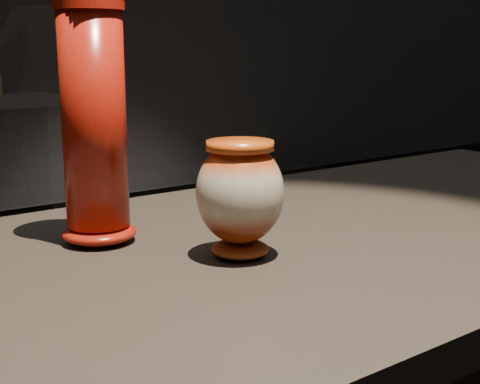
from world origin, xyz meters
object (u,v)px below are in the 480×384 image
(main_vase, at_px, (240,194))
(visitor, at_px, (43,85))
(display_plinth, at_px, (297,384))
(tall_vase, at_px, (95,130))

(main_vase, relative_size, visitor, 0.09)
(main_vase, xyz_separation_m, visitor, (1.26, 4.09, -0.06))
(visitor, bearing_deg, display_plinth, 65.99)
(tall_vase, bearing_deg, visitor, 70.37)
(display_plinth, distance_m, visitor, 4.20)
(visitor, bearing_deg, main_vase, 64.14)
(display_plinth, height_order, visitor, visitor)
(tall_vase, bearing_deg, main_vase, -55.53)
(display_plinth, height_order, main_vase, main_vase)
(main_vase, bearing_deg, tall_vase, 124.47)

